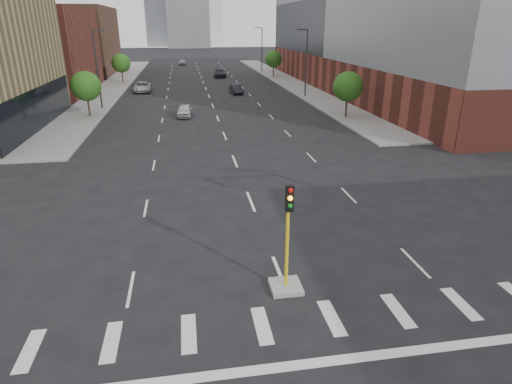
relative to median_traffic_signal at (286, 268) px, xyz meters
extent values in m
cube|color=gray|center=(-15.00, 65.03, -0.90)|extent=(5.00, 92.00, 0.15)
cube|color=gray|center=(15.00, 65.03, -0.90)|extent=(5.00, 92.00, 0.15)
cube|color=brown|center=(-27.50, 57.03, 5.03)|extent=(20.00, 22.00, 12.00)
cube|color=brown|center=(-27.50, 83.03, 5.53)|extent=(20.00, 24.00, 13.00)
cube|color=brown|center=(29.50, 51.03, 1.53)|extent=(24.00, 70.00, 5.00)
cube|color=#999993|center=(0.00, 0.03, -0.87)|extent=(1.20, 1.20, 0.20)
cylinder|color=gold|center=(0.00, 0.03, 0.83)|extent=(0.14, 0.14, 3.20)
cube|color=black|center=(0.00, -0.15, 2.93)|extent=(0.28, 0.18, 1.00)
sphere|color=red|center=(0.00, -0.25, 3.28)|extent=(0.18, 0.18, 0.18)
sphere|color=orange|center=(0.00, -0.25, 2.98)|extent=(0.18, 0.18, 0.18)
sphere|color=#0C7F19|center=(0.00, -0.25, 2.68)|extent=(0.18, 0.18, 0.18)
cylinder|color=#2D2D30|center=(13.50, 46.03, 3.53)|extent=(0.20, 0.20, 9.00)
cube|color=#2D2D30|center=(12.70, 46.03, 8.03)|extent=(1.40, 0.22, 0.15)
cylinder|color=#2D2D30|center=(13.50, 81.03, 3.53)|extent=(0.20, 0.20, 9.00)
cube|color=#2D2D30|center=(12.70, 81.03, 8.03)|extent=(1.40, 0.22, 0.15)
cylinder|color=#2D2D30|center=(-13.50, 41.03, 3.53)|extent=(0.20, 0.20, 9.00)
cube|color=#2D2D30|center=(-12.70, 41.03, 8.03)|extent=(1.40, 0.22, 0.15)
cylinder|color=#382619|center=(-14.00, 36.03, 0.05)|extent=(0.20, 0.20, 1.75)
sphere|color=#1D5416|center=(-14.00, 36.03, 2.43)|extent=(3.20, 3.20, 3.20)
cylinder|color=#382619|center=(-14.00, 66.03, 0.05)|extent=(0.20, 0.20, 1.75)
sphere|color=#1D5416|center=(-14.00, 66.03, 2.43)|extent=(3.20, 3.20, 3.20)
cylinder|color=#382619|center=(14.00, 31.03, 0.05)|extent=(0.20, 0.20, 1.75)
sphere|color=#1D5416|center=(14.00, 31.03, 2.43)|extent=(3.20, 3.20, 3.20)
cylinder|color=#382619|center=(14.00, 71.03, 0.05)|extent=(0.20, 0.20, 1.75)
sphere|color=#1D5416|center=(14.00, 71.03, 2.43)|extent=(3.20, 3.20, 3.20)
imported|color=silver|center=(-3.54, 34.70, -0.31)|extent=(2.01, 4.07, 1.34)
imported|color=black|center=(4.19, 50.64, -0.29)|extent=(1.77, 4.26, 1.37)
imported|color=#B6B6B6|center=(-9.73, 54.67, -0.23)|extent=(2.61, 5.43, 1.49)
imported|color=black|center=(3.66, 72.64, -0.15)|extent=(2.76, 5.83, 1.64)
imported|color=#A3A3A8|center=(-3.51, 101.05, -0.28)|extent=(1.90, 4.14, 1.38)
camera|label=1|loc=(-3.46, -13.78, 8.68)|focal=30.00mm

